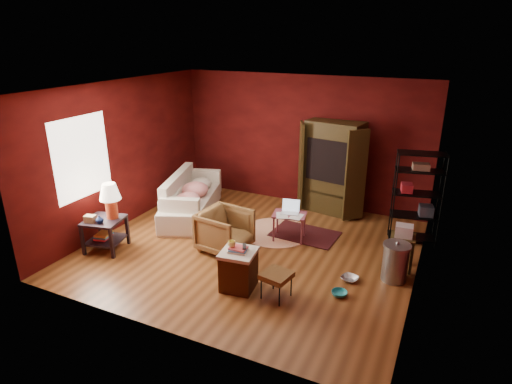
{
  "coord_description": "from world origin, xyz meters",
  "views": [
    {
      "loc": [
        2.97,
        -6.09,
        3.61
      ],
      "look_at": [
        0.0,
        0.2,
        1.0
      ],
      "focal_mm": 30.0,
      "sensor_mm": 36.0,
      "label": 1
    }
  ],
  "objects_px": {
    "sofa": "(189,195)",
    "tv_armoire": "(333,166)",
    "side_table": "(107,211)",
    "wire_shelving": "(418,194)",
    "armchair": "(225,229)",
    "laptop_desk": "(290,216)",
    "hamper": "(239,269)"
  },
  "relations": [
    {
      "from": "armchair",
      "to": "hamper",
      "type": "height_order",
      "value": "armchair"
    },
    {
      "from": "tv_armoire",
      "to": "armchair",
      "type": "bearing_deg",
      "value": -105.57
    },
    {
      "from": "armchair",
      "to": "side_table",
      "type": "xyz_separation_m",
      "value": [
        -1.86,
        -0.81,
        0.32
      ]
    },
    {
      "from": "tv_armoire",
      "to": "laptop_desk",
      "type": "bearing_deg",
      "value": -91.12
    },
    {
      "from": "side_table",
      "to": "laptop_desk",
      "type": "height_order",
      "value": "side_table"
    },
    {
      "from": "hamper",
      "to": "wire_shelving",
      "type": "height_order",
      "value": "wire_shelving"
    },
    {
      "from": "sofa",
      "to": "laptop_desk",
      "type": "distance_m",
      "value": 2.29
    },
    {
      "from": "side_table",
      "to": "hamper",
      "type": "xyz_separation_m",
      "value": [
        2.62,
        -0.15,
        -0.4
      ]
    },
    {
      "from": "hamper",
      "to": "armchair",
      "type": "bearing_deg",
      "value": 128.56
    },
    {
      "from": "wire_shelving",
      "to": "laptop_desk",
      "type": "bearing_deg",
      "value": -169.55
    },
    {
      "from": "sofa",
      "to": "tv_armoire",
      "type": "height_order",
      "value": "tv_armoire"
    },
    {
      "from": "side_table",
      "to": "hamper",
      "type": "bearing_deg",
      "value": -3.29
    },
    {
      "from": "side_table",
      "to": "wire_shelving",
      "type": "relative_size",
      "value": 0.71
    },
    {
      "from": "armchair",
      "to": "tv_armoire",
      "type": "relative_size",
      "value": 0.42
    },
    {
      "from": "sofa",
      "to": "tv_armoire",
      "type": "xyz_separation_m",
      "value": [
        2.59,
        1.47,
        0.57
      ]
    },
    {
      "from": "armchair",
      "to": "tv_armoire",
      "type": "distance_m",
      "value": 2.83
    },
    {
      "from": "sofa",
      "to": "hamper",
      "type": "bearing_deg",
      "value": -155.2
    },
    {
      "from": "sofa",
      "to": "wire_shelving",
      "type": "xyz_separation_m",
      "value": [
        4.35,
        0.72,
        0.49
      ]
    },
    {
      "from": "wire_shelving",
      "to": "armchair",
      "type": "bearing_deg",
      "value": -161.83
    },
    {
      "from": "side_table",
      "to": "sofa",
      "type": "bearing_deg",
      "value": 76.51
    },
    {
      "from": "laptop_desk",
      "to": "wire_shelving",
      "type": "height_order",
      "value": "wire_shelving"
    },
    {
      "from": "armchair",
      "to": "wire_shelving",
      "type": "height_order",
      "value": "wire_shelving"
    },
    {
      "from": "armchair",
      "to": "hamper",
      "type": "bearing_deg",
      "value": -134.91
    },
    {
      "from": "sofa",
      "to": "armchair",
      "type": "relative_size",
      "value": 2.76
    },
    {
      "from": "laptop_desk",
      "to": "tv_armoire",
      "type": "distance_m",
      "value": 1.76
    },
    {
      "from": "armchair",
      "to": "wire_shelving",
      "type": "relative_size",
      "value": 0.48
    },
    {
      "from": "hamper",
      "to": "sofa",
      "type": "bearing_deg",
      "value": 137.58
    },
    {
      "from": "side_table",
      "to": "laptop_desk",
      "type": "xyz_separation_m",
      "value": [
        2.72,
        1.68,
        -0.27
      ]
    },
    {
      "from": "side_table",
      "to": "hamper",
      "type": "height_order",
      "value": "side_table"
    },
    {
      "from": "laptop_desk",
      "to": "tv_armoire",
      "type": "bearing_deg",
      "value": 68.19
    },
    {
      "from": "hamper",
      "to": "wire_shelving",
      "type": "xyz_separation_m",
      "value": [
        2.17,
        2.71,
        0.61
      ]
    },
    {
      "from": "sofa",
      "to": "side_table",
      "type": "xyz_separation_m",
      "value": [
        -0.44,
        -1.84,
        0.29
      ]
    }
  ]
}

